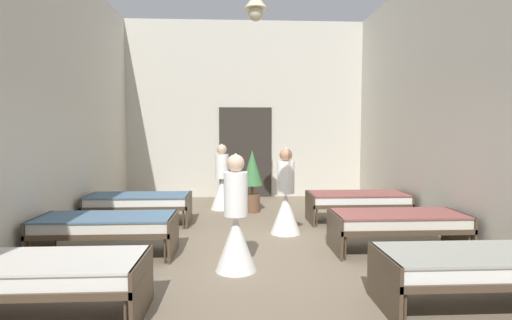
% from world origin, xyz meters
% --- Properties ---
extents(ground_plane, '(6.88, 10.69, 0.10)m').
position_xyz_m(ground_plane, '(0.00, 0.00, -0.05)').
color(ground_plane, '#7A6B56').
extents(room_shell, '(6.68, 10.29, 4.68)m').
position_xyz_m(room_shell, '(0.00, 1.30, 2.34)').
color(room_shell, beige).
rests_on(room_shell, ground).
extents(bed_left_row_0, '(1.90, 0.84, 0.57)m').
position_xyz_m(bed_left_row_0, '(-2.09, -1.90, 0.44)').
color(bed_left_row_0, '#473828').
rests_on(bed_left_row_0, ground).
extents(bed_right_row_0, '(1.90, 0.84, 0.57)m').
position_xyz_m(bed_right_row_0, '(2.09, -1.90, 0.44)').
color(bed_right_row_0, '#473828').
rests_on(bed_right_row_0, ground).
extents(bed_left_row_1, '(1.90, 0.84, 0.57)m').
position_xyz_m(bed_left_row_1, '(-2.09, 0.00, 0.44)').
color(bed_left_row_1, '#473828').
rests_on(bed_left_row_1, ground).
extents(bed_right_row_1, '(1.90, 0.84, 0.57)m').
position_xyz_m(bed_right_row_1, '(2.09, 0.00, 0.44)').
color(bed_right_row_1, '#473828').
rests_on(bed_right_row_1, ground).
extents(bed_left_row_2, '(1.90, 0.84, 0.57)m').
position_xyz_m(bed_left_row_2, '(-2.09, 1.90, 0.44)').
color(bed_left_row_2, '#473828').
rests_on(bed_left_row_2, ground).
extents(bed_right_row_2, '(1.90, 0.84, 0.57)m').
position_xyz_m(bed_right_row_2, '(2.09, 1.90, 0.44)').
color(bed_right_row_2, '#473828').
rests_on(bed_right_row_2, ground).
extents(nurse_near_aisle, '(0.52, 0.52, 1.49)m').
position_xyz_m(nurse_near_aisle, '(-0.58, 3.33, 0.53)').
color(nurse_near_aisle, white).
rests_on(nurse_near_aisle, ground).
extents(nurse_mid_aisle, '(0.52, 0.52, 1.49)m').
position_xyz_m(nurse_mid_aisle, '(0.59, 1.12, 0.53)').
color(nurse_mid_aisle, white).
rests_on(nurse_mid_aisle, ground).
extents(nurse_far_aisle, '(0.52, 0.52, 1.49)m').
position_xyz_m(nurse_far_aisle, '(-0.27, -0.68, 0.53)').
color(nurse_far_aisle, white).
rests_on(nurse_far_aisle, ground).
extents(potted_plant, '(0.45, 0.45, 1.36)m').
position_xyz_m(potted_plant, '(0.09, 2.97, 0.80)').
color(potted_plant, brown).
rests_on(potted_plant, ground).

